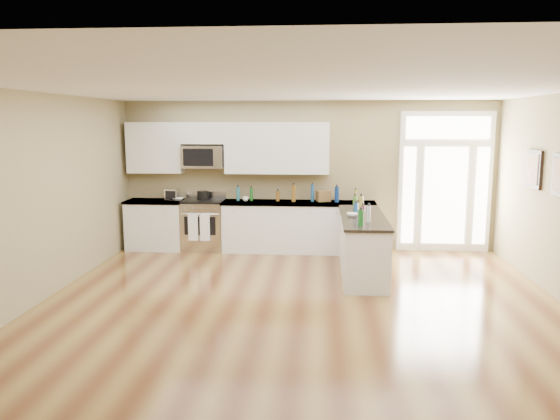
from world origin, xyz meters
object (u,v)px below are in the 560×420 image
object	(u,v)px
peninsula_cabinet	(362,247)
stockpot	(203,195)
toaster_oven	(172,194)
kitchen_range	(204,225)

from	to	relation	value
peninsula_cabinet	stockpot	bearing A→B (deg)	151.90
peninsula_cabinet	toaster_oven	xyz separation A→B (m)	(-3.50, 1.54, 0.61)
kitchen_range	stockpot	xyz separation A→B (m)	(-0.02, 0.10, 0.56)
stockpot	toaster_oven	size ratio (longest dim) A/B	0.93
peninsula_cabinet	toaster_oven	size ratio (longest dim) A/B	9.48
peninsula_cabinet	kitchen_range	bearing A→B (deg)	153.30
kitchen_range	peninsula_cabinet	bearing A→B (deg)	-26.70
stockpot	toaster_oven	distance (m)	0.60
peninsula_cabinet	toaster_oven	bearing A→B (deg)	156.29
kitchen_range	stockpot	size ratio (longest dim) A/B	4.75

